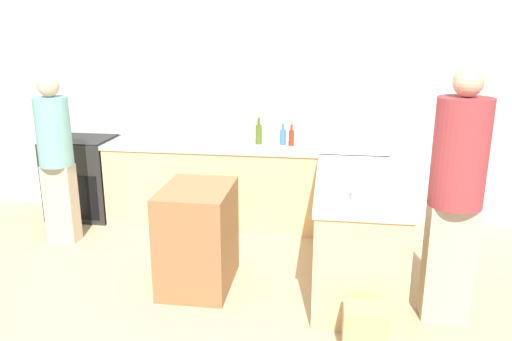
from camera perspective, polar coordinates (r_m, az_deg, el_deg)
ground_plane at (r=3.88m, az=-6.46°, el=-16.67°), size 14.00×14.00×0.00m
wall_back at (r=5.59m, az=-0.85°, el=8.31°), size 8.00×0.06×2.70m
counter_back at (r=5.45m, az=-1.39°, el=-1.60°), size 2.99×0.66×0.89m
counter_peninsula at (r=4.31m, az=11.29°, el=-6.73°), size 0.69×1.69×0.89m
range_oven at (r=6.04m, az=-19.07°, el=-0.72°), size 0.72×0.63×0.91m
island_table at (r=4.18m, az=-6.66°, el=-7.53°), size 0.55×0.74×0.86m
mixing_bowl at (r=3.64m, az=13.29°, el=-2.53°), size 0.30×0.30×0.13m
hot_sauce_bottle at (r=5.29m, az=4.07°, el=3.83°), size 0.06×0.06×0.23m
water_bottle_blue at (r=5.32m, az=3.10°, el=3.91°), size 0.07×0.07×0.23m
olive_oil_bottle at (r=5.35m, az=0.31°, el=4.27°), size 0.07×0.07×0.29m
person_by_range at (r=5.23m, az=-21.89°, el=1.71°), size 0.32×0.32×1.66m
person_at_peninsula at (r=3.76m, az=21.89°, el=-2.04°), size 0.37×0.37×1.84m
paper_bag at (r=3.56m, az=12.31°, el=-17.21°), size 0.29×0.21×0.32m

